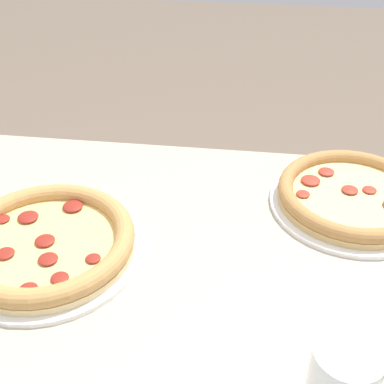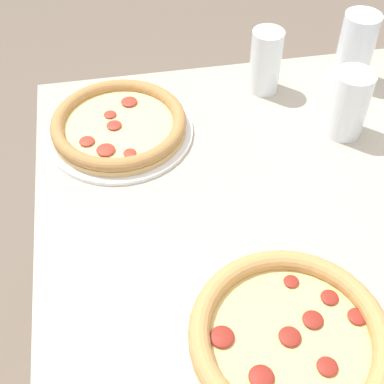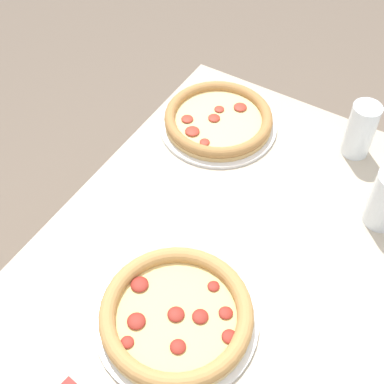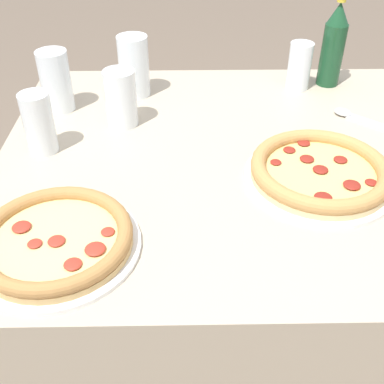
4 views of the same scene
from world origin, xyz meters
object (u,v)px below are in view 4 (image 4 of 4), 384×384
object	(u,v)px
glass_orange_juice	(39,126)
glass_mango_juice	(134,70)
spoon	(361,119)
beer_bottle	(333,45)
pizza_pepperoni	(320,172)
glass_cola	(56,84)
pizza_veggie	(55,240)
glass_iced_tea	(121,101)
glass_lemonade	(299,67)

from	to	relation	value
glass_orange_juice	glass_mango_juice	distance (m)	0.32
spoon	glass_orange_juice	bearing A→B (deg)	9.23
beer_bottle	pizza_pepperoni	bearing A→B (deg)	74.50
glass_mango_juice	glass_cola	xyz separation A→B (m)	(0.18, 0.08, -0.00)
glass_cola	beer_bottle	bearing A→B (deg)	-169.04
pizza_veggie	glass_cola	bearing A→B (deg)	-79.36
pizza_veggie	glass_mango_juice	world-z (taller)	glass_mango_juice
pizza_veggie	glass_cola	distance (m)	0.51
pizza_veggie	glass_iced_tea	bearing A→B (deg)	-99.33
glass_lemonade	pizza_veggie	bearing A→B (deg)	49.74
beer_bottle	spoon	world-z (taller)	beer_bottle
pizza_veggie	glass_lemonade	size ratio (longest dim) A/B	2.30
pizza_pepperoni	beer_bottle	distance (m)	0.47
pizza_pepperoni	spoon	xyz separation A→B (m)	(-0.15, -0.24, -0.02)
glass_iced_tea	spoon	xyz separation A→B (m)	(-0.56, -0.00, -0.05)
pizza_pepperoni	spoon	distance (m)	0.29
glass_orange_juice	beer_bottle	world-z (taller)	beer_bottle
pizza_veggie	spoon	world-z (taller)	pizza_veggie
glass_orange_juice	beer_bottle	distance (m)	0.77
glass_lemonade	spoon	bearing A→B (deg)	122.68
glass_mango_juice	glass_orange_juice	bearing A→B (deg)	56.66
pizza_veggie	glass_orange_juice	size ratio (longest dim) A/B	2.11
glass_cola	spoon	bearing A→B (deg)	174.19
glass_lemonade	pizza_pepperoni	bearing A→B (deg)	85.01
glass_orange_juice	beer_bottle	size ratio (longest dim) A/B	0.59
pizza_veggie	spoon	distance (m)	0.76
glass_mango_juice	spoon	xyz separation A→B (m)	(-0.55, 0.15, -0.06)
beer_bottle	spoon	bearing A→B (deg)	98.34
glass_orange_juice	spoon	xyz separation A→B (m)	(-0.72, -0.12, -0.05)
glass_lemonade	glass_orange_juice	bearing A→B (deg)	26.45
glass_orange_juice	pizza_veggie	bearing A→B (deg)	106.42
pizza_pepperoni	spoon	world-z (taller)	pizza_pepperoni
glass_iced_tea	beer_bottle	distance (m)	0.58
glass_lemonade	glass_cola	distance (m)	0.62
glass_iced_tea	glass_orange_juice	bearing A→B (deg)	35.52
glass_lemonade	glass_mango_juice	size ratio (longest dim) A/B	0.80
glass_orange_juice	glass_iced_tea	bearing A→B (deg)	-144.48
pizza_veggie	pizza_pepperoni	xyz separation A→B (m)	(-0.48, -0.19, 0.00)
glass_iced_tea	glass_mango_juice	xyz separation A→B (m)	(-0.02, -0.16, 0.01)
glass_orange_juice	glass_lemonade	bearing A→B (deg)	-153.55
glass_lemonade	glass_mango_juice	xyz separation A→B (m)	(0.43, 0.03, 0.01)
pizza_pepperoni	glass_lemonade	distance (m)	0.43
pizza_veggie	glass_lemonade	bearing A→B (deg)	-130.26
glass_iced_tea	glass_cola	distance (m)	0.18
pizza_veggie	beer_bottle	xyz separation A→B (m)	(-0.60, -0.63, 0.09)
spoon	glass_mango_juice	bearing A→B (deg)	-15.63
glass_iced_tea	spoon	world-z (taller)	glass_iced_tea
glass_iced_tea	glass_lemonade	distance (m)	0.48
pizza_veggie	glass_cola	size ratio (longest dim) A/B	1.91
glass_iced_tea	glass_lemonade	size ratio (longest dim) A/B	1.08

